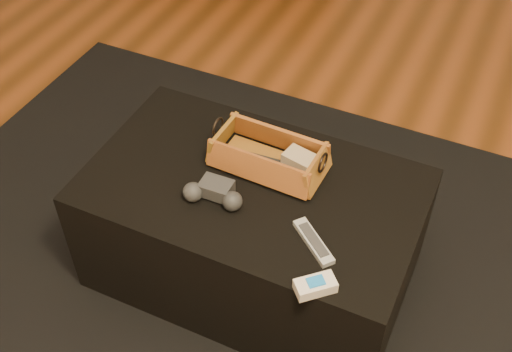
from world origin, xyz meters
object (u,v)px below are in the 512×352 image
at_px(ottoman, 253,230).
at_px(wicker_basket, 269,157).
at_px(cream_gadget, 315,286).
at_px(silver_remote, 314,242).
at_px(game_controller, 214,193).
at_px(tv_remote, 261,162).

distance_m(ottoman, wicker_basket, 0.27).
bearing_deg(cream_gadget, silver_remote, 112.80).
bearing_deg(ottoman, cream_gadget, -42.12).
xyz_separation_m(ottoman, game_controller, (-0.07, -0.11, 0.24)).
bearing_deg(cream_gadget, ottoman, 137.88).
distance_m(ottoman, silver_remote, 0.36).
relative_size(silver_remote, cream_gadget, 1.38).
bearing_deg(wicker_basket, tv_remote, -145.36).
relative_size(tv_remote, cream_gadget, 1.63).
distance_m(wicker_basket, silver_remote, 0.33).
distance_m(tv_remote, cream_gadget, 0.47).
height_order(tv_remote, cream_gadget, cream_gadget).
height_order(wicker_basket, cream_gadget, wicker_basket).
bearing_deg(tv_remote, silver_remote, -43.84).
bearing_deg(silver_remote, ottoman, 151.01).
distance_m(tv_remote, silver_remote, 0.33).
relative_size(tv_remote, wicker_basket, 0.52).
xyz_separation_m(wicker_basket, silver_remote, (0.23, -0.22, -0.03)).
distance_m(tv_remote, game_controller, 0.19).
relative_size(ottoman, silver_remote, 6.49).
relative_size(ottoman, wicker_basket, 2.81).
relative_size(ottoman, tv_remote, 5.46).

